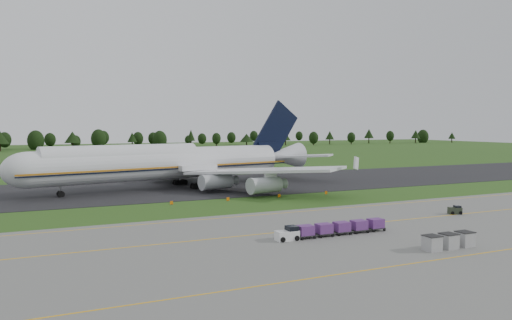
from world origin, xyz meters
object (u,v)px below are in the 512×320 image
utility_cart (455,211)px  aircraft (170,162)px  baggage_train (331,229)px  edge_markers (254,197)px  uld_row (449,241)px

utility_cart → aircraft: bearing=122.7°
utility_cart → baggage_train: bearing=-169.4°
aircraft → baggage_train: (5.83, -53.15, -4.70)m
aircraft → edge_markers: size_ratio=2.23×
aircraft → edge_markers: (9.91, -21.44, -5.31)m
baggage_train → uld_row: bearing=-52.4°
uld_row → edge_markers: (-4.14, 42.42, -0.62)m
aircraft → baggage_train: aircraft is taller
aircraft → edge_markers: 24.21m
utility_cart → edge_markers: 34.28m
aircraft → uld_row: bearing=-77.6°
uld_row → aircraft: bearing=102.4°
edge_markers → aircraft: bearing=114.8°
edge_markers → uld_row: bearing=-84.4°
aircraft → utility_cart: size_ratio=33.30×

